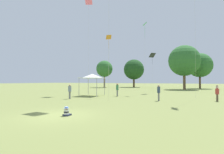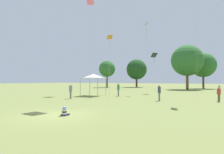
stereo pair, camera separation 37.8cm
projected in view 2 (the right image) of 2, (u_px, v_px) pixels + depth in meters
The scene contains 16 objects.
ground_plane at pixel (57, 115), 11.23m from camera, with size 300.00×300.00×0.00m, color olive.
seated_toddler at pixel (65, 112), 11.06m from camera, with size 0.40×0.50×0.59m.
person_standing_1 at pixel (219, 90), 22.20m from camera, with size 0.39×0.39×1.66m.
person_standing_2 at pixel (159, 91), 19.17m from camera, with size 0.43×0.43×1.78m.
person_standing_3 at pixel (219, 93), 18.60m from camera, with size 0.43×0.43×1.56m.
person_standing_4 at pixel (71, 90), 21.50m from camera, with size 0.48×0.48×1.81m.
person_standing_5 at pixel (118, 89), 24.79m from camera, with size 0.50×0.50×1.86m.
canopy_tent at pixel (93, 76), 25.89m from camera, with size 3.44×3.44×3.24m.
kite_0 at pixel (146, 28), 29.50m from camera, with size 0.85×0.94×12.17m.
kite_3 at pixel (154, 56), 31.27m from camera, with size 1.30×1.33×7.20m.
kite_5 at pixel (110, 40), 24.55m from camera, with size 0.80×0.46×8.72m.
kite_6 at pixel (90, 4), 30.31m from camera, with size 1.48×1.36×16.41m.
distant_tree_0 at pixel (187, 61), 44.87m from camera, with size 7.97×7.97×11.45m.
distant_tree_1 at pixel (107, 69), 59.36m from camera, with size 5.57×5.57×9.13m.
distant_tree_2 at pixel (203, 65), 49.95m from camera, with size 6.96×6.96×10.23m.
distant_tree_3 at pixel (137, 70), 61.31m from camera, with size 7.11×7.11×9.80m.
Camera 2 is at (8.44, -8.30, 2.20)m, focal length 28.00 mm.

